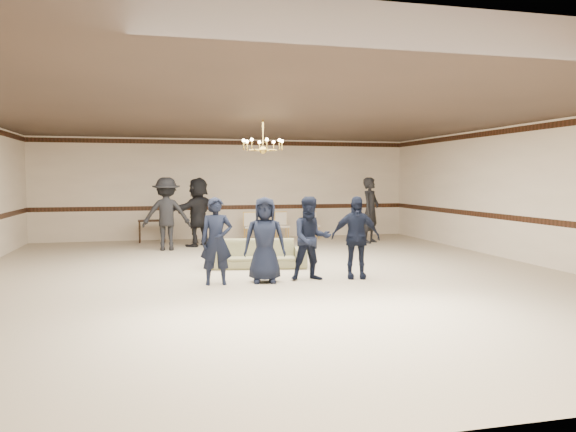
% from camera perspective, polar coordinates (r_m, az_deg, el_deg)
% --- Properties ---
extents(room, '(12.01, 14.01, 3.21)m').
position_cam_1_polar(room, '(10.93, -1.59, 2.12)').
color(room, tan).
rests_on(room, ground).
extents(chair_rail, '(12.00, 0.02, 0.14)m').
position_cam_1_polar(chair_rail, '(17.84, -6.28, 0.90)').
color(chair_rail, '#33190F').
rests_on(chair_rail, wall_back).
extents(crown_molding, '(12.00, 0.02, 0.14)m').
position_cam_1_polar(crown_molding, '(17.85, -6.33, 7.58)').
color(crown_molding, '#33190F').
rests_on(crown_molding, wall_back).
extents(chandelier, '(0.94, 0.94, 0.89)m').
position_cam_1_polar(chandelier, '(11.94, -2.61, 8.40)').
color(chandelier, gold).
rests_on(chandelier, ceiling).
extents(boy_a, '(0.60, 0.40, 1.60)m').
position_cam_1_polar(boy_a, '(10.13, -7.44, -2.60)').
color(boy_a, black).
rests_on(boy_a, floor).
extents(boy_b, '(0.86, 0.64, 1.60)m').
position_cam_1_polar(boy_b, '(10.26, -2.43, -2.48)').
color(boy_b, black).
rests_on(boy_b, floor).
extents(boy_c, '(0.80, 0.64, 1.60)m').
position_cam_1_polar(boy_c, '(10.47, 2.41, -2.35)').
color(boy_c, black).
rests_on(boy_c, floor).
extents(boy_d, '(1.00, 0.59, 1.60)m').
position_cam_1_polar(boy_d, '(10.75, 7.02, -2.21)').
color(boy_d, black).
rests_on(boy_d, floor).
extents(settee, '(2.19, 1.16, 0.61)m').
position_cam_1_polar(settee, '(12.05, -3.07, -3.90)').
color(settee, '#7F7F55').
rests_on(settee, floor).
extents(adult_left, '(1.30, 0.77, 1.97)m').
position_cam_1_polar(adult_left, '(15.14, -12.50, 0.21)').
color(adult_left, black).
rests_on(adult_left, floor).
extents(adult_mid, '(1.78, 1.60, 1.97)m').
position_cam_1_polar(adult_mid, '(15.88, -9.30, 0.43)').
color(adult_mid, black).
rests_on(adult_mid, floor).
extents(adult_right, '(0.85, 0.83, 1.97)m').
position_cam_1_polar(adult_right, '(16.67, 8.57, 0.60)').
color(adult_right, black).
rests_on(adult_right, floor).
extents(banquet_chair_left, '(0.45, 0.45, 0.86)m').
position_cam_1_polar(banquet_chair_left, '(17.18, -3.88, -1.11)').
color(banquet_chair_left, beige).
rests_on(banquet_chair_left, floor).
extents(banquet_chair_mid, '(0.44, 0.44, 0.86)m').
position_cam_1_polar(banquet_chair_mid, '(17.38, -0.63, -1.04)').
color(banquet_chair_mid, beige).
rests_on(banquet_chair_mid, floor).
extents(banquet_chair_right, '(0.44, 0.44, 0.86)m').
position_cam_1_polar(banquet_chair_right, '(17.63, 2.54, -0.97)').
color(banquet_chair_right, beige).
rests_on(banquet_chair_right, floor).
extents(console_table, '(0.82, 0.36, 0.69)m').
position_cam_1_polar(console_table, '(17.15, -13.93, -1.52)').
color(console_table, black).
rests_on(console_table, floor).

